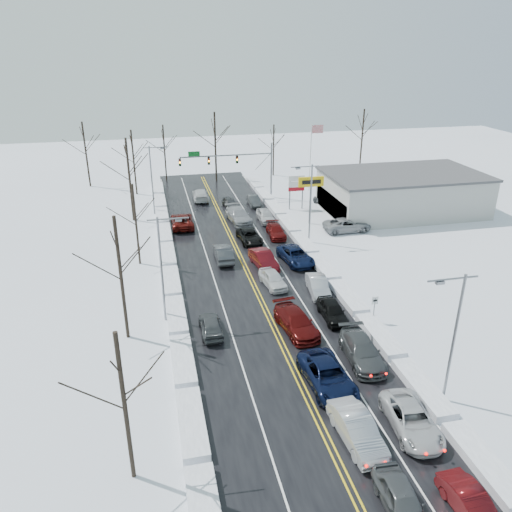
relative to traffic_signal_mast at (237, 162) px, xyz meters
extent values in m
plane|color=silver|center=(-3.45, -27.99, -5.48)|extent=(160.00, 160.00, 0.00)
cube|color=black|center=(-3.45, -25.99, -5.47)|extent=(14.00, 84.00, 0.01)
cube|color=white|center=(-11.05, -25.99, -5.48)|extent=(1.55, 72.00, 0.60)
cube|color=white|center=(4.15, -25.99, -5.48)|extent=(1.55, 72.00, 0.60)
cylinder|color=slate|center=(5.05, 0.01, -1.48)|extent=(0.24, 0.24, 8.00)
cylinder|color=slate|center=(-1.45, 0.01, 1.02)|extent=(13.00, 0.18, 0.18)
cylinder|color=slate|center=(3.85, 0.01, -0.08)|extent=(2.33, 0.10, 2.33)
cube|color=#0C591E|center=(-5.95, 0.01, 1.42)|extent=(1.60, 0.08, 0.70)
cube|color=black|center=(0.05, 0.01, 0.37)|extent=(0.32, 0.25, 1.05)
sphere|color=#3F0705|center=(0.05, -0.15, 0.67)|extent=(0.20, 0.20, 0.20)
sphere|color=orange|center=(0.05, -0.15, 0.37)|extent=(0.22, 0.22, 0.22)
sphere|color=black|center=(0.05, -0.15, 0.07)|extent=(0.20, 0.20, 0.20)
cube|color=black|center=(-3.95, 0.01, 0.37)|extent=(0.32, 0.25, 1.05)
sphere|color=#3F0705|center=(-3.95, -0.15, 0.67)|extent=(0.20, 0.20, 0.20)
sphere|color=orange|center=(-3.95, -0.15, 0.37)|extent=(0.22, 0.22, 0.22)
sphere|color=black|center=(-3.95, -0.15, 0.07)|extent=(0.20, 0.20, 0.20)
cube|color=black|center=(-7.95, 0.01, 0.37)|extent=(0.32, 0.25, 1.05)
sphere|color=#3F0705|center=(-7.95, -0.15, 0.67)|extent=(0.20, 0.20, 0.20)
sphere|color=orange|center=(-7.95, -0.15, 0.37)|extent=(0.22, 0.22, 0.22)
sphere|color=black|center=(-7.95, -0.15, 0.07)|extent=(0.20, 0.20, 0.20)
cylinder|color=slate|center=(7.05, -11.99, -2.68)|extent=(0.20, 0.20, 5.60)
cube|color=#E3B40B|center=(7.05, -11.99, -0.08)|extent=(3.20, 0.30, 1.20)
cube|color=black|center=(7.05, -12.16, -0.08)|extent=(2.40, 0.04, 0.50)
cylinder|color=slate|center=(6.15, -5.99, -3.48)|extent=(0.16, 0.16, 4.00)
cylinder|color=slate|center=(7.95, -5.99, -3.48)|extent=(0.16, 0.16, 4.00)
cube|color=white|center=(7.05, -5.99, -1.18)|extent=(2.20, 0.22, 0.70)
cube|color=white|center=(7.05, -5.99, -1.98)|extent=(2.20, 0.22, 0.70)
cube|color=maroon|center=(7.05, -5.99, -2.68)|extent=(2.20, 0.22, 0.50)
cylinder|color=slate|center=(4.75, -35.99, -4.38)|extent=(0.08, 0.08, 2.20)
cube|color=white|center=(4.75, -35.99, -3.48)|extent=(0.55, 0.05, 0.70)
cube|color=black|center=(4.75, -36.03, -3.48)|extent=(0.35, 0.02, 0.15)
cylinder|color=silver|center=(11.55, 2.01, -0.48)|extent=(0.14, 0.14, 10.00)
cube|color=#A1A19C|center=(20.55, -9.99, -2.98)|extent=(20.00, 12.00, 5.00)
cube|color=#262628|center=(10.60, -9.99, -3.88)|extent=(0.10, 11.00, 2.80)
cube|color=#3F3F42|center=(20.55, -9.99, -0.33)|extent=(20.40, 12.40, 0.30)
cylinder|color=slate|center=(5.05, -45.99, -0.98)|extent=(0.18, 0.18, 9.00)
cylinder|color=slate|center=(4.25, -45.99, 3.32)|extent=(3.20, 0.12, 0.12)
cube|color=slate|center=(3.45, -45.99, 3.17)|extent=(0.50, 0.25, 0.18)
cylinder|color=slate|center=(5.05, -17.99, -0.98)|extent=(0.18, 0.18, 9.00)
cylinder|color=slate|center=(4.25, -17.99, 3.32)|extent=(3.20, 0.12, 0.12)
cube|color=slate|center=(3.45, -17.99, 3.17)|extent=(0.50, 0.25, 0.18)
cylinder|color=slate|center=(-11.95, -31.99, -0.98)|extent=(0.18, 0.18, 9.00)
cylinder|color=slate|center=(-11.15, -31.99, 3.32)|extent=(3.20, 0.12, 0.12)
cube|color=slate|center=(-10.35, -31.99, 3.17)|extent=(0.50, 0.25, 0.18)
cylinder|color=slate|center=(-11.95, -3.99, -0.98)|extent=(0.18, 0.18, 9.00)
cylinder|color=slate|center=(-11.15, -3.99, 3.32)|extent=(3.20, 0.12, 0.12)
cube|color=slate|center=(-10.35, -3.99, 3.17)|extent=(0.50, 0.25, 0.18)
cylinder|color=#2D231C|center=(-14.45, -47.99, -0.98)|extent=(0.24, 0.24, 9.00)
cylinder|color=#2D231C|center=(-14.95, -33.99, -0.48)|extent=(0.27, 0.27, 10.00)
cylinder|color=#2D231C|center=(-13.95, -19.99, -1.23)|extent=(0.23, 0.23, 8.50)
cylinder|color=#2D231C|center=(-14.65, -5.99, -0.23)|extent=(0.28, 0.28, 10.50)
cylinder|color=#2D231C|center=(-14.25, 6.01, -0.73)|extent=(0.25, 0.25, 9.50)
cylinder|color=#2D231C|center=(-21.45, 12.01, -0.48)|extent=(0.27, 0.27, 10.00)
cylinder|color=#2D231C|center=(-9.45, 13.01, -0.98)|extent=(0.24, 0.24, 9.00)
cylinder|color=#2D231C|center=(-1.45, 11.01, 0.02)|extent=(0.29, 0.29, 11.00)
cylinder|color=#2D231C|center=(8.55, 12.51, -1.23)|extent=(0.23, 0.23, 8.50)
cylinder|color=#2D231C|center=(24.55, 13.01, -0.23)|extent=(0.28, 0.28, 10.50)
imported|color=#46494C|center=(-1.58, -53.06, -5.48)|extent=(2.01, 4.50, 1.50)
imported|color=#A9ABB1|center=(-1.84, -48.14, -5.48)|extent=(2.05, 5.12, 1.65)
imported|color=black|center=(-1.78, -43.05, -5.48)|extent=(2.99, 5.99, 1.63)
imported|color=#470A09|center=(-1.84, -35.94, -5.48)|extent=(2.97, 5.81, 1.61)
imported|color=silver|center=(-1.71, -27.89, -5.48)|extent=(2.26, 4.43, 1.45)
imported|color=#4E0A0F|center=(-1.59, -23.50, -5.48)|extent=(2.37, 5.12, 1.63)
imported|color=black|center=(-1.60, -16.49, -5.48)|extent=(2.60, 5.07, 1.37)
imported|color=gray|center=(-1.56, -9.43, -5.48)|extent=(3.04, 6.10, 1.70)
imported|color=#3A3C3F|center=(-1.64, -3.33, -5.48)|extent=(2.00, 4.07, 1.33)
imported|color=#BDBDBF|center=(1.69, -47.98, -5.48)|extent=(2.84, 5.43, 1.46)
imported|color=#3D4042|center=(1.64, -40.81, -5.48)|extent=(2.66, 5.73, 1.62)
imported|color=black|center=(1.65, -34.78, -5.48)|extent=(1.83, 4.40, 1.49)
imported|color=#A7A9B0|center=(1.94, -30.21, -5.48)|extent=(2.10, 4.68, 1.49)
imported|color=black|center=(1.92, -23.15, -5.48)|extent=(3.23, 5.73, 1.51)
imported|color=#510B0A|center=(1.78, -15.48, -5.48)|extent=(2.10, 4.67, 1.33)
imported|color=silver|center=(1.80, -10.09, -5.48)|extent=(1.82, 4.48, 1.53)
imported|color=#393B3D|center=(1.76, -3.20, -5.48)|extent=(1.43, 4.08, 1.34)
imported|color=#3A3C3E|center=(-5.34, -20.96, -5.48)|extent=(1.72, 4.84, 1.59)
imported|color=#510E0A|center=(-8.71, -9.81, -5.48)|extent=(2.72, 5.73, 1.58)
imported|color=silver|center=(-5.21, 0.99, -5.48)|extent=(2.49, 5.54, 1.58)
imported|color=#3D3F42|center=(-8.52, -34.85, -5.48)|extent=(1.71, 4.20, 1.43)
imported|color=gray|center=(10.64, -15.66, -5.48)|extent=(5.81, 2.69, 1.61)
imported|color=black|center=(13.53, -10.98, -5.48)|extent=(2.81, 5.48, 1.52)
imported|color=#383B3D|center=(11.45, -5.52, -5.48)|extent=(2.46, 4.89, 1.60)
camera|label=1|loc=(-12.31, -68.63, 15.96)|focal=35.00mm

